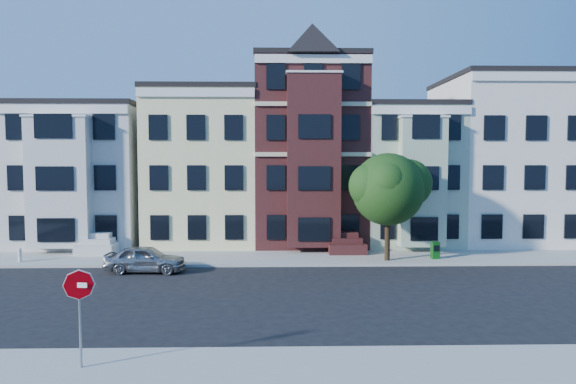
{
  "coord_description": "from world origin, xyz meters",
  "views": [
    {
      "loc": [
        -2.18,
        -20.85,
        5.68
      ],
      "look_at": [
        -1.67,
        2.54,
        4.2
      ],
      "focal_mm": 32.0,
      "sensor_mm": 36.0,
      "label": 1
    }
  ],
  "objects_px": {
    "street_tree": "(388,194)",
    "newspaper_box": "(435,250)",
    "fire_hydrant": "(20,256)",
    "parked_car": "(145,259)",
    "stop_sign": "(80,312)"
  },
  "relations": [
    {
      "from": "street_tree",
      "to": "newspaper_box",
      "type": "xyz_separation_m",
      "value": [
        2.79,
        0.41,
        -3.17
      ]
    },
    {
      "from": "newspaper_box",
      "to": "fire_hydrant",
      "type": "xyz_separation_m",
      "value": [
        -22.79,
        -0.41,
        -0.18
      ]
    },
    {
      "from": "parked_car",
      "to": "newspaper_box",
      "type": "distance_m",
      "value": 15.69
    },
    {
      "from": "parked_car",
      "to": "fire_hydrant",
      "type": "height_order",
      "value": "parked_car"
    },
    {
      "from": "parked_car",
      "to": "fire_hydrant",
      "type": "relative_size",
      "value": 6.76
    },
    {
      "from": "street_tree",
      "to": "newspaper_box",
      "type": "relative_size",
      "value": 7.75
    },
    {
      "from": "parked_car",
      "to": "stop_sign",
      "type": "bearing_deg",
      "value": -171.02
    },
    {
      "from": "street_tree",
      "to": "parked_car",
      "type": "bearing_deg",
      "value": -170.8
    },
    {
      "from": "fire_hydrant",
      "to": "street_tree",
      "type": "bearing_deg",
      "value": -0.01
    },
    {
      "from": "street_tree",
      "to": "stop_sign",
      "type": "relative_size",
      "value": 2.44
    },
    {
      "from": "stop_sign",
      "to": "parked_car",
      "type": "bearing_deg",
      "value": 103.44
    },
    {
      "from": "parked_car",
      "to": "newspaper_box",
      "type": "bearing_deg",
      "value": -78.55
    },
    {
      "from": "parked_car",
      "to": "newspaper_box",
      "type": "relative_size",
      "value": 4.24
    },
    {
      "from": "parked_car",
      "to": "fire_hydrant",
      "type": "distance_m",
      "value": 7.58
    },
    {
      "from": "parked_car",
      "to": "stop_sign",
      "type": "distance_m",
      "value": 12.41
    }
  ]
}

